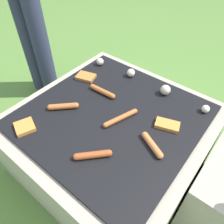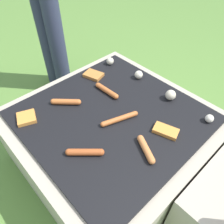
% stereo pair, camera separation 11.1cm
% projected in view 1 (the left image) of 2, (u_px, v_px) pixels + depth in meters
% --- Properties ---
extents(ground_plane, '(14.00, 14.00, 0.00)m').
position_uv_depth(ground_plane, '(112.00, 159.00, 1.42)').
color(ground_plane, '#567F38').
extents(grill, '(0.96, 0.96, 0.41)m').
position_uv_depth(grill, '(112.00, 140.00, 1.28)').
color(grill, '#A89E8C').
rests_on(grill, ground_plane).
extents(sausage_front_center, '(0.08, 0.20, 0.03)m').
position_uv_depth(sausage_front_center, '(121.00, 118.00, 1.09)').
color(sausage_front_center, '#B7602D').
rests_on(sausage_front_center, grill).
extents(sausage_front_left, '(0.13, 0.13, 0.03)m').
position_uv_depth(sausage_front_left, '(63.00, 106.00, 1.15)').
color(sausage_front_left, '#B7602D').
rests_on(sausage_front_left, grill).
extents(sausage_back_right, '(0.14, 0.08, 0.03)m').
position_uv_depth(sausage_back_right, '(152.00, 145.00, 0.97)').
color(sausage_back_right, '#C6753D').
rests_on(sausage_back_right, grill).
extents(sausage_mid_right, '(0.13, 0.13, 0.03)m').
position_uv_depth(sausage_mid_right, '(93.00, 155.00, 0.94)').
color(sausage_mid_right, '#A34C23').
rests_on(sausage_mid_right, grill).
extents(sausage_back_left, '(0.18, 0.04, 0.03)m').
position_uv_depth(sausage_back_left, '(102.00, 91.00, 1.24)').
color(sausage_back_left, '#B7602D').
rests_on(sausage_back_left, grill).
extents(bread_slice_left, '(0.12, 0.12, 0.02)m').
position_uv_depth(bread_slice_left, '(25.00, 127.00, 1.06)').
color(bread_slice_left, '#D18438').
rests_on(bread_slice_left, grill).
extents(bread_slice_right, '(0.13, 0.10, 0.02)m').
position_uv_depth(bread_slice_right, '(167.00, 125.00, 1.07)').
color(bread_slice_right, '#D18438').
rests_on(bread_slice_right, grill).
extents(bread_slice_center, '(0.13, 0.11, 0.02)m').
position_uv_depth(bread_slice_center, '(86.00, 77.00, 1.35)').
color(bread_slice_center, '#B27033').
rests_on(bread_slice_center, grill).
extents(mushroom_row, '(0.76, 0.07, 0.06)m').
position_uv_depth(mushroom_row, '(145.00, 81.00, 1.29)').
color(mushroom_row, beige).
rests_on(mushroom_row, grill).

